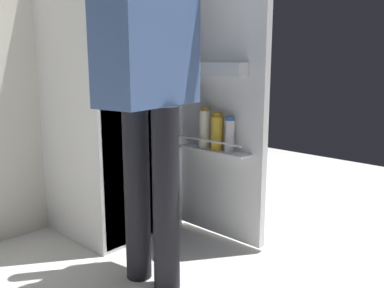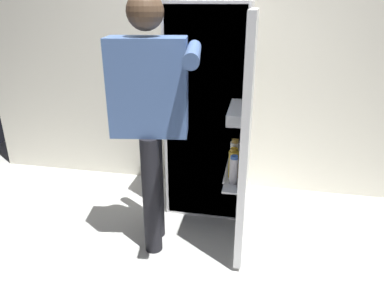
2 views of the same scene
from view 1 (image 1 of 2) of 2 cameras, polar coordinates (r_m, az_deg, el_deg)
The scene contains 4 objects.
ground_plane at distance 2.33m, azimuth -2.19°, elevation -14.80°, with size 5.39×5.39×0.00m, color silver.
kitchen_wall at distance 2.81m, azimuth -15.90°, elevation 15.27°, with size 4.40×0.10×2.47m, color silver.
refrigerator at distance 2.49m, azimuth -10.10°, elevation 6.34°, with size 0.65×1.18×1.63m.
person at distance 1.81m, azimuth -5.85°, elevation 11.11°, with size 0.65×0.75×1.69m.
Camera 1 is at (-1.47, -1.49, 1.04)m, focal length 38.54 mm.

